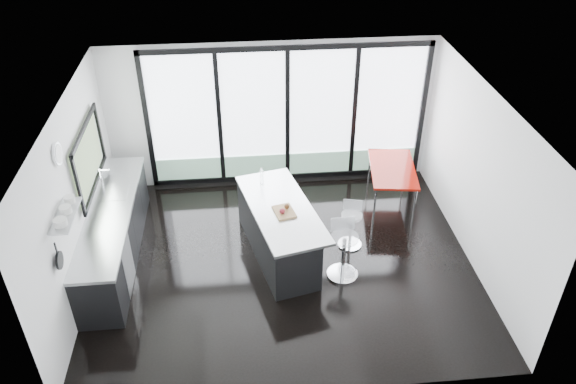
{
  "coord_description": "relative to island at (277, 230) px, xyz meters",
  "views": [
    {
      "loc": [
        -0.6,
        -6.87,
        5.99
      ],
      "look_at": [
        0.1,
        0.3,
        1.15
      ],
      "focal_mm": 35.0,
      "sensor_mm": 36.0,
      "label": 1
    }
  ],
  "objects": [
    {
      "name": "counter_cabinets",
      "position": [
        -2.59,
        0.16,
        0.01
      ],
      "size": [
        0.69,
        3.24,
        1.36
      ],
      "color": "black",
      "rests_on": "floor"
    },
    {
      "name": "red_table",
      "position": [
        2.19,
        1.26,
        -0.09
      ],
      "size": [
        0.98,
        1.48,
        0.74
      ],
      "primitive_type": "cube",
      "rotation": [
        0.0,
        0.0,
        -0.14
      ],
      "color": "maroon",
      "rests_on": "floor"
    },
    {
      "name": "floor",
      "position": [
        0.08,
        -0.24,
        -0.46
      ],
      "size": [
        6.0,
        5.0,
        0.0
      ],
      "primitive_type": "cube",
      "color": "black",
      "rests_on": "ground"
    },
    {
      "name": "bar_stool_far",
      "position": [
        1.22,
        0.08,
        -0.14
      ],
      "size": [
        0.48,
        0.48,
        0.64
      ],
      "primitive_type": "cylinder",
      "rotation": [
        0.0,
        0.0,
        -0.24
      ],
      "color": "silver",
      "rests_on": "floor"
    },
    {
      "name": "ceiling",
      "position": [
        0.08,
        -0.24,
        2.34
      ],
      "size": [
        6.0,
        5.0,
        0.0
      ],
      "primitive_type": "cube",
      "color": "white",
      "rests_on": "wall_back"
    },
    {
      "name": "wall_front",
      "position": [
        0.08,
        -2.74,
        0.94
      ],
      "size": [
        6.0,
        0.0,
        2.8
      ],
      "primitive_type": "cube",
      "color": "silver",
      "rests_on": "ground"
    },
    {
      "name": "wall_back",
      "position": [
        0.35,
        2.22,
        0.81
      ],
      "size": [
        6.0,
        0.09,
        2.8
      ],
      "color": "silver",
      "rests_on": "ground"
    },
    {
      "name": "island",
      "position": [
        0.0,
        0.0,
        0.0
      ],
      "size": [
        1.41,
        2.36,
        1.17
      ],
      "color": "black",
      "rests_on": "floor"
    },
    {
      "name": "wall_right",
      "position": [
        3.08,
        -0.24,
        0.94
      ],
      "size": [
        0.0,
        5.0,
        2.8
      ],
      "primitive_type": "cube",
      "color": "silver",
      "rests_on": "ground"
    },
    {
      "name": "wall_left",
      "position": [
        -2.89,
        0.03,
        1.11
      ],
      "size": [
        0.26,
        5.0,
        2.8
      ],
      "color": "silver",
      "rests_on": "ground"
    },
    {
      "name": "bar_stool_near",
      "position": [
        0.97,
        -0.64,
        -0.07
      ],
      "size": [
        0.51,
        0.51,
        0.77
      ],
      "primitive_type": "cylinder",
      "rotation": [
        0.0,
        0.0,
        0.06
      ],
      "color": "silver",
      "rests_on": "floor"
    }
  ]
}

